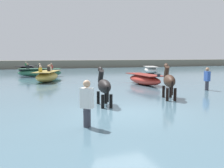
# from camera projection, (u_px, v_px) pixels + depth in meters

# --- Properties ---
(ground_plane) EXTENTS (120.00, 120.00, 0.00)m
(ground_plane) POSITION_uv_depth(u_px,v_px,m) (124.00, 121.00, 8.93)
(ground_plane) COLOR #756B56
(water_surface) EXTENTS (90.00, 90.00, 0.37)m
(water_surface) POSITION_uv_depth(u_px,v_px,m) (69.00, 85.00, 18.22)
(water_surface) COLOR #476675
(water_surface) RESTS_ON ground
(horse_lead_dark_bay) EXTENTS (0.96, 1.74, 1.92)m
(horse_lead_dark_bay) POSITION_uv_depth(u_px,v_px,m) (169.00, 82.00, 11.30)
(horse_lead_dark_bay) COLOR #382319
(horse_lead_dark_bay) RESTS_ON ground
(horse_trailing_black) EXTENTS (0.60, 1.69, 1.83)m
(horse_trailing_black) POSITION_uv_depth(u_px,v_px,m) (104.00, 87.00, 9.79)
(horse_trailing_black) COLOR black
(horse_trailing_black) RESTS_ON ground
(boat_far_inshore) EXTENTS (2.59, 4.27, 0.74)m
(boat_far_inshore) POSITION_uv_depth(u_px,v_px,m) (151.00, 70.00, 28.44)
(boat_far_inshore) COLOR silver
(boat_far_inshore) RESTS_ON water_surface
(boat_near_port) EXTENTS (1.18, 3.80, 0.82)m
(boat_near_port) POSITION_uv_depth(u_px,v_px,m) (144.00, 79.00, 17.11)
(boat_near_port) COLOR #BC382D
(boat_near_port) RESTS_ON water_surface
(boat_distant_west) EXTENTS (4.08, 2.17, 1.22)m
(boat_distant_west) POSITION_uv_depth(u_px,v_px,m) (40.00, 73.00, 23.61)
(boat_distant_west) COLOR #337556
(boat_distant_west) RESTS_ON water_surface
(boat_distant_east) EXTENTS (2.57, 3.90, 1.25)m
(boat_distant_east) POSITION_uv_depth(u_px,v_px,m) (47.00, 76.00, 19.08)
(boat_distant_east) COLOR gold
(boat_distant_east) RESTS_ON water_surface
(boat_mid_channel) EXTENTS (2.70, 4.02, 1.20)m
(boat_mid_channel) POSITION_uv_depth(u_px,v_px,m) (27.00, 69.00, 30.94)
(boat_mid_channel) COLOR black
(boat_mid_channel) RESTS_ON water_surface
(person_onlooker_left) EXTENTS (0.22, 0.33, 1.63)m
(person_onlooker_left) POSITION_uv_depth(u_px,v_px,m) (207.00, 81.00, 14.21)
(person_onlooker_left) COLOR #383842
(person_onlooker_left) RESTS_ON ground
(person_spectator_far) EXTENTS (0.36, 0.37, 1.63)m
(person_spectator_far) POSITION_uv_depth(u_px,v_px,m) (87.00, 109.00, 6.84)
(person_spectator_far) COLOR #383842
(person_spectator_far) RESTS_ON ground
(far_shoreline) EXTENTS (80.00, 2.40, 1.60)m
(far_shoreline) POSITION_uv_depth(u_px,v_px,m) (40.00, 66.00, 39.36)
(far_shoreline) COLOR #706B5B
(far_shoreline) RESTS_ON ground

